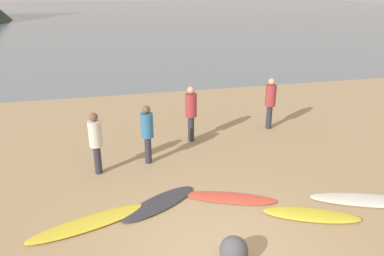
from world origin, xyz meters
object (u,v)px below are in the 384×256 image
surfboard_3 (312,215)px  person_3 (270,99)px  surfboard_0 (90,223)px  surfboard_1 (159,203)px  person_2 (191,109)px  person_1 (147,130)px  beach_rock_near (234,250)px  person_0 (96,138)px  surfboard_4 (370,200)px  surfboard_2 (230,198)px

surfboard_3 → person_3: person_3 is taller
surfboard_0 → surfboard_1: bearing=-3.1°
surfboard_1 → person_2: 3.81m
surfboard_3 → person_1: person_1 is taller
beach_rock_near → surfboard_3: bearing=23.5°
person_2 → surfboard_1: bearing=147.0°
person_0 → person_3: person_3 is taller
person_1 → beach_rock_near: size_ratio=3.25×
person_0 → person_3: size_ratio=0.95×
surfboard_3 → person_1: size_ratio=1.23×
surfboard_4 → person_1: 5.62m
surfboard_3 → person_0: bearing=167.5°
surfboard_2 → person_2: person_2 is taller
surfboard_4 → person_0: (-5.87, 2.88, 0.92)m
person_2 → surfboard_0: bearing=132.7°
surfboard_2 → surfboard_3: (1.42, -1.06, 0.02)m
person_2 → surfboard_2: bearing=172.9°
surfboard_0 → surfboard_4: bearing=-23.9°
person_0 → person_3: bearing=82.7°
beach_rock_near → person_0: bearing=119.6°
surfboard_1 → surfboard_3: 3.27m
beach_rock_near → surfboard_1: bearing=114.7°
surfboard_1 → surfboard_4: 4.71m
surfboard_4 → person_3: (-0.26, 4.80, 0.97)m
surfboard_2 → person_0: person_0 is taller
person_2 → person_1: bearing=120.8°
surfboard_4 → person_1: bearing=165.7°
surfboard_1 → surfboard_0: bearing=163.4°
person_1 → surfboard_0: bearing=-84.4°
surfboard_3 → person_2: bearing=131.0°
surfboard_2 → person_3: person_3 is taller
person_2 → beach_rock_near: person_2 is taller
surfboard_4 → surfboard_2: bearing=-175.8°
surfboard_1 → person_1: size_ratio=1.22×
surfboard_1 → person_2: size_ratio=1.14×
person_0 → beach_rock_near: person_0 is taller
surfboard_0 → person_3: size_ratio=1.44×
person_1 → person_3: 4.59m
surfboard_2 → surfboard_3: 1.78m
surfboard_2 → surfboard_0: bearing=-153.0°
surfboard_3 → person_3: (1.31, 4.98, 0.97)m
surfboard_1 → surfboard_4: (4.60, -1.04, 0.01)m
person_1 → beach_rock_near: bearing=-40.7°
person_2 → person_0: bearing=109.9°
surfboard_2 → person_3: (2.74, 3.92, 0.99)m
surfboard_3 → beach_rock_near: (-2.06, -0.90, 0.20)m
surfboard_4 → person_3: 4.91m
surfboard_1 → person_3: 5.83m
surfboard_4 → surfboard_3: bearing=-152.8°
surfboard_3 → surfboard_4: bearing=29.5°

